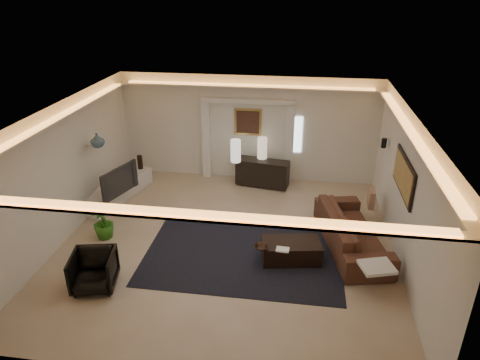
# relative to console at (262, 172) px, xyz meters

# --- Properties ---
(floor) EXTENTS (7.00, 7.00, 0.00)m
(floor) POSITION_rel_console_xyz_m (-0.47, -2.97, -0.40)
(floor) COLOR #BEAB8D
(floor) RESTS_ON ground
(ceiling) EXTENTS (7.00, 7.00, 0.00)m
(ceiling) POSITION_rel_console_xyz_m (-0.47, -2.97, 2.50)
(ceiling) COLOR white
(ceiling) RESTS_ON ground
(wall_back) EXTENTS (7.00, 0.00, 7.00)m
(wall_back) POSITION_rel_console_xyz_m (-0.47, 0.53, 1.05)
(wall_back) COLOR silver
(wall_back) RESTS_ON ground
(wall_front) EXTENTS (7.00, 0.00, 7.00)m
(wall_front) POSITION_rel_console_xyz_m (-0.47, -6.47, 1.05)
(wall_front) COLOR silver
(wall_front) RESTS_ON ground
(wall_left) EXTENTS (0.00, 7.00, 7.00)m
(wall_left) POSITION_rel_console_xyz_m (-3.97, -2.97, 1.05)
(wall_left) COLOR silver
(wall_left) RESTS_ON ground
(wall_right) EXTENTS (0.00, 7.00, 7.00)m
(wall_right) POSITION_rel_console_xyz_m (3.03, -2.97, 1.05)
(wall_right) COLOR silver
(wall_right) RESTS_ON ground
(cove_soffit) EXTENTS (7.00, 7.00, 0.04)m
(cove_soffit) POSITION_rel_console_xyz_m (-0.47, -2.97, 2.22)
(cove_soffit) COLOR silver
(cove_soffit) RESTS_ON ceiling
(daylight_slit) EXTENTS (0.25, 0.03, 1.00)m
(daylight_slit) POSITION_rel_console_xyz_m (0.88, 0.51, 0.95)
(daylight_slit) COLOR white
(daylight_slit) RESTS_ON wall_back
(area_rug) EXTENTS (4.00, 3.00, 0.01)m
(area_rug) POSITION_rel_console_xyz_m (-0.07, -3.17, -0.39)
(area_rug) COLOR black
(area_rug) RESTS_ON ground
(pilaster_left) EXTENTS (0.22, 0.20, 2.20)m
(pilaster_left) POSITION_rel_console_xyz_m (-1.62, 0.43, 0.70)
(pilaster_left) COLOR silver
(pilaster_left) RESTS_ON ground
(pilaster_right) EXTENTS (0.22, 0.20, 2.20)m
(pilaster_right) POSITION_rel_console_xyz_m (0.68, 0.43, 0.70)
(pilaster_right) COLOR silver
(pilaster_right) RESTS_ON ground
(alcove_header) EXTENTS (2.52, 0.20, 0.12)m
(alcove_header) POSITION_rel_console_xyz_m (-0.47, 0.43, 1.85)
(alcove_header) COLOR silver
(alcove_header) RESTS_ON wall_back
(painting_frame) EXTENTS (0.74, 0.04, 0.74)m
(painting_frame) POSITION_rel_console_xyz_m (-0.47, 0.50, 1.25)
(painting_frame) COLOR tan
(painting_frame) RESTS_ON wall_back
(painting_canvas) EXTENTS (0.62, 0.02, 0.62)m
(painting_canvas) POSITION_rel_console_xyz_m (-0.47, 0.47, 1.25)
(painting_canvas) COLOR #4C2D1E
(painting_canvas) RESTS_ON wall_back
(art_panel_frame) EXTENTS (0.04, 1.64, 0.74)m
(art_panel_frame) POSITION_rel_console_xyz_m (3.00, -2.67, 1.30)
(art_panel_frame) COLOR black
(art_panel_frame) RESTS_ON wall_right
(art_panel_gold) EXTENTS (0.02, 1.50, 0.62)m
(art_panel_gold) POSITION_rel_console_xyz_m (2.97, -2.67, 1.30)
(art_panel_gold) COLOR tan
(art_panel_gold) RESTS_ON wall_right
(wall_sconce) EXTENTS (0.12, 0.12, 0.22)m
(wall_sconce) POSITION_rel_console_xyz_m (2.91, -0.77, 1.28)
(wall_sconce) COLOR black
(wall_sconce) RESTS_ON wall_right
(wall_niche) EXTENTS (0.10, 0.55, 0.04)m
(wall_niche) POSITION_rel_console_xyz_m (-3.91, -1.57, 1.25)
(wall_niche) COLOR silver
(wall_niche) RESTS_ON wall_left
(console) EXTENTS (1.47, 0.67, 0.71)m
(console) POSITION_rel_console_xyz_m (0.00, 0.00, 0.00)
(console) COLOR black
(console) RESTS_ON ground
(lamp_left) EXTENTS (0.31, 0.31, 0.60)m
(lamp_left) POSITION_rel_console_xyz_m (-0.71, -0.17, 0.69)
(lamp_left) COLOR silver
(lamp_left) RESTS_ON console
(lamp_right) EXTENTS (0.33, 0.33, 0.58)m
(lamp_right) POSITION_rel_console_xyz_m (-0.04, 0.17, 0.69)
(lamp_right) COLOR beige
(lamp_right) RESTS_ON console
(media_ledge) EXTENTS (1.12, 2.39, 0.44)m
(media_ledge) POSITION_rel_console_xyz_m (-3.62, -1.26, -0.18)
(media_ledge) COLOR silver
(media_ledge) RESTS_ON ground
(tv) EXTENTS (1.20, 0.53, 0.70)m
(tv) POSITION_rel_console_xyz_m (-3.36, -1.83, 0.40)
(tv) COLOR black
(tv) RESTS_ON media_ledge
(figurine) EXTENTS (0.15, 0.15, 0.38)m
(figurine) POSITION_rel_console_xyz_m (-3.33, -0.31, 0.24)
(figurine) COLOR black
(figurine) RESTS_ON media_ledge
(ginger_jar) EXTENTS (0.35, 0.35, 0.33)m
(ginger_jar) POSITION_rel_console_xyz_m (-3.62, -1.95, 1.44)
(ginger_jar) COLOR #404C59
(ginger_jar) RESTS_ON wall_niche
(plant) EXTENTS (0.53, 0.53, 0.79)m
(plant) POSITION_rel_console_xyz_m (-3.17, -3.10, -0.01)
(plant) COLOR #2D6917
(plant) RESTS_ON ground
(sofa) EXTENTS (2.76, 1.54, 0.76)m
(sofa) POSITION_rel_console_xyz_m (2.15, -2.68, -0.02)
(sofa) COLOR #4B281E
(sofa) RESTS_ON ground
(throw_blanket) EXTENTS (0.68, 0.61, 0.06)m
(throw_blanket) POSITION_rel_console_xyz_m (2.43, -4.14, 0.15)
(throw_blanket) COLOR beige
(throw_blanket) RESTS_ON sofa
(throw_pillow) EXTENTS (0.14, 0.44, 0.43)m
(throw_pillow) POSITION_rel_console_xyz_m (2.68, -1.42, 0.15)
(throw_pillow) COLOR #A87E5F
(throw_pillow) RESTS_ON sofa
(coffee_table) EXTENTS (1.24, 0.81, 0.43)m
(coffee_table) POSITION_rel_console_xyz_m (0.91, -3.35, -0.20)
(coffee_table) COLOR black
(coffee_table) RESTS_ON ground
(bowl) EXTENTS (0.28, 0.28, 0.07)m
(bowl) POSITION_rel_console_xyz_m (0.33, -3.67, 0.04)
(bowl) COLOR black
(bowl) RESTS_ON coffee_table
(magazine) EXTENTS (0.26, 0.20, 0.03)m
(magazine) POSITION_rel_console_xyz_m (0.75, -3.67, 0.02)
(magazine) COLOR white
(magazine) RESTS_ON coffee_table
(armchair) EXTENTS (0.90, 0.92, 0.71)m
(armchair) POSITION_rel_console_xyz_m (-2.62, -4.73, -0.04)
(armchair) COLOR black
(armchair) RESTS_ON ground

